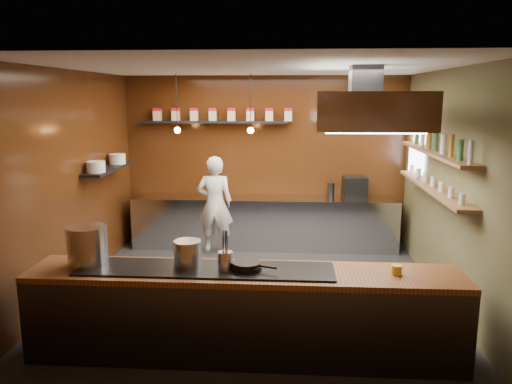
# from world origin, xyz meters

# --- Properties ---
(floor) EXTENTS (5.00, 5.00, 0.00)m
(floor) POSITION_xyz_m (0.00, 0.00, 0.00)
(floor) COLOR black
(floor) RESTS_ON ground
(back_wall) EXTENTS (5.00, 0.00, 5.00)m
(back_wall) POSITION_xyz_m (0.00, 2.50, 1.50)
(back_wall) COLOR #341609
(back_wall) RESTS_ON ground
(left_wall) EXTENTS (0.00, 5.00, 5.00)m
(left_wall) POSITION_xyz_m (-2.50, 0.00, 1.50)
(left_wall) COLOR #341609
(left_wall) RESTS_ON ground
(right_wall) EXTENTS (0.00, 5.00, 5.00)m
(right_wall) POSITION_xyz_m (2.50, 0.00, 1.50)
(right_wall) COLOR #4D4D2C
(right_wall) RESTS_ON ground
(ceiling) EXTENTS (5.00, 5.00, 0.00)m
(ceiling) POSITION_xyz_m (0.00, 0.00, 3.00)
(ceiling) COLOR silver
(ceiling) RESTS_ON back_wall
(window_pane) EXTENTS (0.00, 1.00, 1.00)m
(window_pane) POSITION_xyz_m (2.45, 1.70, 1.90)
(window_pane) COLOR white
(window_pane) RESTS_ON right_wall
(prep_counter) EXTENTS (4.60, 0.65, 0.90)m
(prep_counter) POSITION_xyz_m (0.00, 2.17, 0.45)
(prep_counter) COLOR silver
(prep_counter) RESTS_ON floor
(pass_counter) EXTENTS (4.40, 0.72, 0.94)m
(pass_counter) POSITION_xyz_m (-0.00, -1.60, 0.47)
(pass_counter) COLOR #38383D
(pass_counter) RESTS_ON floor
(tin_shelf) EXTENTS (2.60, 0.26, 0.04)m
(tin_shelf) POSITION_xyz_m (-0.90, 2.36, 2.20)
(tin_shelf) COLOR black
(tin_shelf) RESTS_ON back_wall
(plate_shelf) EXTENTS (0.30, 1.40, 0.04)m
(plate_shelf) POSITION_xyz_m (-2.34, 1.00, 1.55)
(plate_shelf) COLOR black
(plate_shelf) RESTS_ON left_wall
(bottle_shelf_upper) EXTENTS (0.26, 2.80, 0.04)m
(bottle_shelf_upper) POSITION_xyz_m (2.34, 0.30, 1.92)
(bottle_shelf_upper) COLOR brown
(bottle_shelf_upper) RESTS_ON right_wall
(bottle_shelf_lower) EXTENTS (0.26, 2.80, 0.04)m
(bottle_shelf_lower) POSITION_xyz_m (2.34, 0.30, 1.45)
(bottle_shelf_lower) COLOR brown
(bottle_shelf_lower) RESTS_ON right_wall
(extractor_hood) EXTENTS (1.20, 2.00, 0.72)m
(extractor_hood) POSITION_xyz_m (1.30, -0.40, 2.51)
(extractor_hood) COLOR #38383D
(extractor_hood) RESTS_ON ceiling
(pendant_left) EXTENTS (0.10, 0.10, 0.95)m
(pendant_left) POSITION_xyz_m (-1.40, 1.70, 2.15)
(pendant_left) COLOR black
(pendant_left) RESTS_ON ceiling
(pendant_right) EXTENTS (0.10, 0.10, 0.95)m
(pendant_right) POSITION_xyz_m (-0.20, 1.70, 2.15)
(pendant_right) COLOR black
(pendant_right) RESTS_ON ceiling
(storage_tins) EXTENTS (2.43, 0.13, 0.22)m
(storage_tins) POSITION_xyz_m (-0.75, 2.36, 2.33)
(storage_tins) COLOR beige
(storage_tins) RESTS_ON tin_shelf
(plate_stacks) EXTENTS (0.26, 1.16, 0.16)m
(plate_stacks) POSITION_xyz_m (-2.34, 1.00, 1.65)
(plate_stacks) COLOR silver
(plate_stacks) RESTS_ON plate_shelf
(bottles) EXTENTS (0.06, 2.66, 0.24)m
(bottles) POSITION_xyz_m (2.34, 0.30, 2.06)
(bottles) COLOR silver
(bottles) RESTS_ON bottle_shelf_upper
(wine_glasses) EXTENTS (0.07, 2.37, 0.13)m
(wine_glasses) POSITION_xyz_m (2.34, 0.30, 1.53)
(wine_glasses) COLOR silver
(wine_glasses) RESTS_ON bottle_shelf_lower
(stockpot_large) EXTENTS (0.52, 0.52, 0.40)m
(stockpot_large) POSITION_xyz_m (-1.64, -1.55, 1.14)
(stockpot_large) COLOR #B4B7BC
(stockpot_large) RESTS_ON pass_counter
(stockpot_small) EXTENTS (0.35, 0.35, 0.26)m
(stockpot_small) POSITION_xyz_m (-0.59, -1.54, 1.07)
(stockpot_small) COLOR #B6B8BD
(stockpot_small) RESTS_ON pass_counter
(utensil_crock) EXTENTS (0.18, 0.18, 0.19)m
(utensil_crock) POSITION_xyz_m (-0.19, -1.65, 1.04)
(utensil_crock) COLOR silver
(utensil_crock) RESTS_ON pass_counter
(frying_pan) EXTENTS (0.47, 0.31, 0.08)m
(frying_pan) POSITION_xyz_m (0.02, -1.61, 0.98)
(frying_pan) COLOR black
(frying_pan) RESTS_ON pass_counter
(butter_jar) EXTENTS (0.14, 0.14, 0.09)m
(butter_jar) POSITION_xyz_m (1.51, -1.60, 0.97)
(butter_jar) COLOR yellow
(butter_jar) RESTS_ON pass_counter
(espresso_machine) EXTENTS (0.41, 0.40, 0.39)m
(espresso_machine) POSITION_xyz_m (1.56, 2.16, 1.09)
(espresso_machine) COLOR black
(espresso_machine) RESTS_ON prep_counter
(chef) EXTENTS (0.62, 0.41, 1.67)m
(chef) POSITION_xyz_m (-0.82, 1.84, 0.83)
(chef) COLOR silver
(chef) RESTS_ON floor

